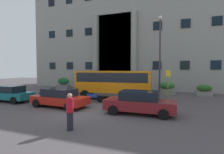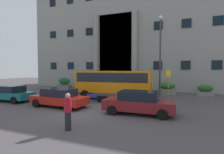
{
  "view_description": "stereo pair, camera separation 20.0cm",
  "coord_description": "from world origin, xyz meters",
  "px_view_note": "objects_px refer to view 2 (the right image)",
  "views": [
    {
      "loc": [
        6.24,
        -10.59,
        2.99
      ],
      "look_at": [
        0.09,
        5.26,
        2.13
      ],
      "focal_mm": 28.71,
      "sensor_mm": 36.0,
      "label": 1
    },
    {
      "loc": [
        6.42,
        -10.51,
        2.99
      ],
      "look_at": [
        0.09,
        5.26,
        2.13
      ],
      "focal_mm": 28.71,
      "sensor_mm": 36.0,
      "label": 2
    }
  ],
  "objects_px": {
    "parked_compact_extra": "(139,102)",
    "motorcycle_near_kerb": "(92,97)",
    "hedge_planter_west": "(106,86)",
    "motorcycle_far_end": "(126,99)",
    "orange_minibus": "(114,82)",
    "lamppost_plaza_centre": "(160,51)",
    "hedge_planter_east": "(64,83)",
    "pedestrian_man_red_shirt": "(68,111)",
    "scooter_by_planter": "(45,94)",
    "hedge_planter_entrance_left": "(132,87)",
    "white_taxi_kerbside": "(59,97)",
    "hedge_planter_far_west": "(167,88)",
    "bus_stop_sign": "(168,82)",
    "parked_coupe_end": "(10,93)",
    "hedge_planter_entrance_right": "(205,91)"
  },
  "relations": [
    {
      "from": "parked_compact_extra",
      "to": "motorcycle_near_kerb",
      "type": "distance_m",
      "value": 5.39
    },
    {
      "from": "hedge_planter_west",
      "to": "motorcycle_far_end",
      "type": "distance_m",
      "value": 9.02
    },
    {
      "from": "orange_minibus",
      "to": "lamppost_plaza_centre",
      "type": "bearing_deg",
      "value": 28.66
    },
    {
      "from": "hedge_planter_east",
      "to": "pedestrian_man_red_shirt",
      "type": "relative_size",
      "value": 1.09
    },
    {
      "from": "hedge_planter_west",
      "to": "motorcycle_near_kerb",
      "type": "height_order",
      "value": "hedge_planter_west"
    },
    {
      "from": "hedge_planter_west",
      "to": "scooter_by_planter",
      "type": "distance_m",
      "value": 8.21
    },
    {
      "from": "hedge_planter_entrance_left",
      "to": "motorcycle_far_end",
      "type": "distance_m",
      "value": 7.54
    },
    {
      "from": "white_taxi_kerbside",
      "to": "pedestrian_man_red_shirt",
      "type": "distance_m",
      "value": 5.53
    },
    {
      "from": "hedge_planter_far_west",
      "to": "hedge_planter_west",
      "type": "bearing_deg",
      "value": 179.29
    },
    {
      "from": "bus_stop_sign",
      "to": "motorcycle_far_end",
      "type": "relative_size",
      "value": 1.36
    },
    {
      "from": "parked_compact_extra",
      "to": "parked_coupe_end",
      "type": "xyz_separation_m",
      "value": [
        -11.79,
        0.12,
        -0.04
      ]
    },
    {
      "from": "bus_stop_sign",
      "to": "hedge_planter_west",
      "type": "bearing_deg",
      "value": 155.43
    },
    {
      "from": "lamppost_plaza_centre",
      "to": "scooter_by_planter",
      "type": "bearing_deg",
      "value": -152.85
    },
    {
      "from": "scooter_by_planter",
      "to": "pedestrian_man_red_shirt",
      "type": "relative_size",
      "value": 1.1
    },
    {
      "from": "parked_compact_extra",
      "to": "bus_stop_sign",
      "type": "bearing_deg",
      "value": 76.14
    },
    {
      "from": "parked_compact_extra",
      "to": "pedestrian_man_red_shirt",
      "type": "height_order",
      "value": "pedestrian_man_red_shirt"
    },
    {
      "from": "hedge_planter_entrance_right",
      "to": "lamppost_plaza_centre",
      "type": "distance_m",
      "value": 6.6
    },
    {
      "from": "white_taxi_kerbside",
      "to": "hedge_planter_east",
      "type": "bearing_deg",
      "value": 128.57
    },
    {
      "from": "hedge_planter_entrance_right",
      "to": "hedge_planter_far_west",
      "type": "xyz_separation_m",
      "value": [
        -3.89,
        -0.28,
        0.1
      ]
    },
    {
      "from": "white_taxi_kerbside",
      "to": "bus_stop_sign",
      "type": "bearing_deg",
      "value": 43.53
    },
    {
      "from": "hedge_planter_east",
      "to": "hedge_planter_entrance_left",
      "type": "relative_size",
      "value": 1.04
    },
    {
      "from": "hedge_planter_far_west",
      "to": "parked_compact_extra",
      "type": "xyz_separation_m",
      "value": [
        -0.93,
        -9.72,
        0.09
      ]
    },
    {
      "from": "motorcycle_near_kerb",
      "to": "hedge_planter_entrance_left",
      "type": "bearing_deg",
      "value": 71.84
    },
    {
      "from": "orange_minibus",
      "to": "lamppost_plaza_centre",
      "type": "distance_m",
      "value": 5.76
    },
    {
      "from": "parked_compact_extra",
      "to": "motorcycle_near_kerb",
      "type": "relative_size",
      "value": 2.21
    },
    {
      "from": "motorcycle_far_end",
      "to": "lamppost_plaza_centre",
      "type": "relative_size",
      "value": 0.25
    },
    {
      "from": "hedge_planter_far_west",
      "to": "orange_minibus",
      "type": "bearing_deg",
      "value": -132.06
    },
    {
      "from": "orange_minibus",
      "to": "scooter_by_planter",
      "type": "distance_m",
      "value": 6.74
    },
    {
      "from": "bus_stop_sign",
      "to": "motorcycle_near_kerb",
      "type": "distance_m",
      "value": 7.26
    },
    {
      "from": "parked_coupe_end",
      "to": "pedestrian_man_red_shirt",
      "type": "bearing_deg",
      "value": -26.82
    },
    {
      "from": "orange_minibus",
      "to": "hedge_planter_far_west",
      "type": "xyz_separation_m",
      "value": [
        4.51,
        5.0,
        -0.95
      ]
    },
    {
      "from": "parked_compact_extra",
      "to": "white_taxi_kerbside",
      "type": "bearing_deg",
      "value": 179.75
    },
    {
      "from": "orange_minibus",
      "to": "pedestrian_man_red_shirt",
      "type": "xyz_separation_m",
      "value": [
        1.14,
        -8.95,
        -0.71
      ]
    },
    {
      "from": "motorcycle_far_end",
      "to": "orange_minibus",
      "type": "bearing_deg",
      "value": 117.12
    },
    {
      "from": "hedge_planter_entrance_right",
      "to": "lamppost_plaza_centre",
      "type": "bearing_deg",
      "value": -149.48
    },
    {
      "from": "hedge_planter_east",
      "to": "motorcycle_near_kerb",
      "type": "distance_m",
      "value": 11.39
    },
    {
      "from": "hedge_planter_far_west",
      "to": "white_taxi_kerbside",
      "type": "relative_size",
      "value": 0.43
    },
    {
      "from": "hedge_planter_west",
      "to": "hedge_planter_entrance_left",
      "type": "bearing_deg",
      "value": -1.43
    },
    {
      "from": "hedge_planter_entrance_left",
      "to": "parked_coupe_end",
      "type": "relative_size",
      "value": 0.44
    },
    {
      "from": "hedge_planter_entrance_left",
      "to": "pedestrian_man_red_shirt",
      "type": "xyz_separation_m",
      "value": [
        0.72,
        -13.95,
        0.25
      ]
    },
    {
      "from": "motorcycle_far_end",
      "to": "pedestrian_man_red_shirt",
      "type": "xyz_separation_m",
      "value": [
        -0.87,
        -6.58,
        0.45
      ]
    },
    {
      "from": "pedestrian_man_red_shirt",
      "to": "scooter_by_planter",
      "type": "bearing_deg",
      "value": -13.99
    },
    {
      "from": "motorcycle_far_end",
      "to": "motorcycle_near_kerb",
      "type": "distance_m",
      "value": 3.21
    },
    {
      "from": "hedge_planter_west",
      "to": "parked_coupe_end",
      "type": "xyz_separation_m",
      "value": [
        -5.15,
        -9.68,
        0.02
      ]
    },
    {
      "from": "hedge_planter_entrance_left",
      "to": "motorcycle_far_end",
      "type": "xyz_separation_m",
      "value": [
        1.58,
        -7.37,
        -0.2
      ]
    },
    {
      "from": "motorcycle_near_kerb",
      "to": "pedestrian_man_red_shirt",
      "type": "height_order",
      "value": "pedestrian_man_red_shirt"
    },
    {
      "from": "orange_minibus",
      "to": "lamppost_plaza_centre",
      "type": "height_order",
      "value": "lamppost_plaza_centre"
    },
    {
      "from": "hedge_planter_entrance_right",
      "to": "pedestrian_man_red_shirt",
      "type": "distance_m",
      "value": 15.98
    },
    {
      "from": "motorcycle_far_end",
      "to": "lamppost_plaza_centre",
      "type": "height_order",
      "value": "lamppost_plaza_centre"
    },
    {
      "from": "parked_compact_extra",
      "to": "scooter_by_planter",
      "type": "bearing_deg",
      "value": 165.6
    }
  ]
}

